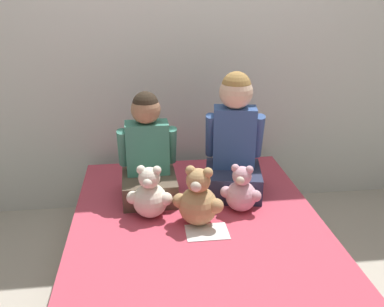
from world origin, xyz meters
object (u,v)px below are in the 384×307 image
at_px(child_on_right, 234,142).
at_px(sign_card, 207,232).
at_px(bed, 202,272).
at_px(teddy_bear_held_by_right_child, 241,192).
at_px(teddy_bear_between_children, 199,200).
at_px(teddy_bear_held_by_left_child, 150,195).
at_px(child_on_left, 148,156).

height_order(child_on_right, sign_card, child_on_right).
relative_size(bed, teddy_bear_held_by_right_child, 7.42).
bearing_deg(bed, teddy_bear_held_by_right_child, 46.54).
xyz_separation_m(teddy_bear_held_by_right_child, teddy_bear_between_children, (-0.24, -0.10, 0.02)).
bearing_deg(teddy_bear_held_by_left_child, child_on_right, 37.91).
xyz_separation_m(teddy_bear_held_by_left_child, teddy_bear_held_by_right_child, (0.49, 0.00, -0.01)).
relative_size(child_on_right, teddy_bear_held_by_right_child, 2.66).
relative_size(child_on_left, teddy_bear_held_by_right_child, 2.30).
xyz_separation_m(teddy_bear_held_by_left_child, teddy_bear_between_children, (0.24, -0.10, 0.01)).
bearing_deg(child_on_left, child_on_right, -1.54).
distance_m(child_on_right, teddy_bear_between_children, 0.46).
xyz_separation_m(child_on_left, child_on_right, (0.49, 0.00, 0.06)).
relative_size(child_on_left, child_on_right, 0.86).
distance_m(child_on_left, teddy_bear_held_by_right_child, 0.56).
distance_m(child_on_right, teddy_bear_held_by_left_child, 0.58).
xyz_separation_m(child_on_right, teddy_bear_between_children, (-0.25, -0.34, -0.17)).
bearing_deg(teddy_bear_held_by_right_child, teddy_bear_between_children, -133.34).
bearing_deg(bed, sign_card, 62.90).
distance_m(bed, teddy_bear_between_children, 0.35).
distance_m(teddy_bear_held_by_right_child, teddy_bear_between_children, 0.27).
bearing_deg(child_on_left, bed, -65.69).
distance_m(child_on_left, teddy_bear_held_by_left_child, 0.27).
distance_m(bed, sign_card, 0.20).
relative_size(bed, child_on_right, 2.79).
height_order(teddy_bear_held_by_left_child, sign_card, teddy_bear_held_by_left_child).
distance_m(teddy_bear_held_by_left_child, sign_card, 0.35).
height_order(bed, child_on_left, child_on_left).
relative_size(child_on_left, teddy_bear_between_children, 1.93).
bearing_deg(teddy_bear_between_children, teddy_bear_held_by_right_child, 46.67).
bearing_deg(bed, child_on_right, 63.00).
bearing_deg(child_on_right, teddy_bear_held_by_right_child, -81.37).
relative_size(teddy_bear_held_by_right_child, teddy_bear_between_children, 0.84).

